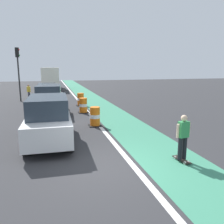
% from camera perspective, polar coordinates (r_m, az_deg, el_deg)
% --- Properties ---
extents(ground_plane, '(100.00, 100.00, 0.00)m').
position_cam_1_polar(ground_plane, '(7.80, -1.41, -13.74)').
color(ground_plane, '#2D2D30').
extents(bike_lane_strip, '(2.50, 80.00, 0.01)m').
position_cam_1_polar(bike_lane_strip, '(19.58, -2.90, 1.58)').
color(bike_lane_strip, '#387F60').
rests_on(bike_lane_strip, ground).
extents(lane_divider_stripe, '(0.20, 80.00, 0.01)m').
position_cam_1_polar(lane_divider_stripe, '(19.33, -7.25, 1.38)').
color(lane_divider_stripe, silver).
rests_on(lane_divider_stripe, ground).
extents(skateboarder_on_lane, '(0.56, 0.82, 1.69)m').
position_cam_1_polar(skateboarder_on_lane, '(8.29, 17.49, -5.99)').
color(skateboarder_on_lane, black).
rests_on(skateboarder_on_lane, ground).
extents(parked_suv_nearest, '(2.01, 4.64, 2.04)m').
position_cam_1_polar(parked_suv_nearest, '(10.36, -15.67, -1.76)').
color(parked_suv_nearest, silver).
rests_on(parked_suv_nearest, ground).
extents(parked_suv_second, '(2.12, 4.70, 2.04)m').
position_cam_1_polar(parked_suv_second, '(16.96, -15.54, 3.20)').
color(parked_suv_second, '#9EA0A5').
rests_on(parked_suv_second, ground).
extents(parked_sedan_third, '(2.02, 4.16, 1.70)m').
position_cam_1_polar(parked_sedan_third, '(23.99, -16.02, 4.95)').
color(parked_sedan_third, silver).
rests_on(parked_sedan_third, ground).
extents(traffic_barrel_front, '(0.73, 0.73, 1.09)m').
position_cam_1_polar(traffic_barrel_front, '(12.84, -4.31, -1.20)').
color(traffic_barrel_front, orange).
rests_on(traffic_barrel_front, ground).
extents(traffic_barrel_mid, '(0.73, 0.73, 1.09)m').
position_cam_1_polar(traffic_barrel_mid, '(16.64, -7.27, 1.62)').
color(traffic_barrel_mid, orange).
rests_on(traffic_barrel_mid, ground).
extents(traffic_barrel_back, '(0.73, 0.73, 1.09)m').
position_cam_1_polar(traffic_barrel_back, '(19.77, -7.92, 3.13)').
color(traffic_barrel_back, orange).
rests_on(traffic_barrel_back, ground).
extents(delivery_truck_down_block, '(2.53, 7.66, 3.23)m').
position_cam_1_polar(delivery_truck_down_block, '(34.95, -15.17, 8.52)').
color(delivery_truck_down_block, silver).
rests_on(delivery_truck_down_block, ground).
extents(traffic_light_corner, '(0.41, 0.32, 5.10)m').
position_cam_1_polar(traffic_light_corner, '(23.69, -22.62, 10.93)').
color(traffic_light_corner, '#2D2D2D').
rests_on(traffic_light_corner, ground).
extents(pedestrian_crossing, '(0.34, 0.20, 1.61)m').
position_cam_1_polar(pedestrian_crossing, '(24.06, -20.26, 4.78)').
color(pedestrian_crossing, '#33333D').
rests_on(pedestrian_crossing, ground).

